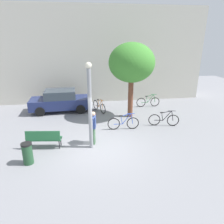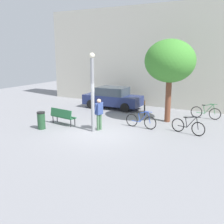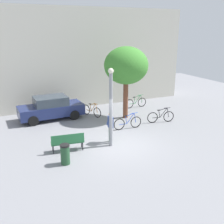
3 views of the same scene
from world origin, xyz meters
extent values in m
plane|color=gray|center=(0.00, 0.00, 0.00)|extent=(36.00, 36.00, 0.00)
cube|color=beige|center=(0.00, 8.61, 3.67)|extent=(18.50, 2.00, 7.35)
cylinder|color=gray|center=(-0.36, 0.09, 1.88)|extent=(0.18, 0.18, 3.75)
sphere|color=#F2EACC|center=(-0.36, 0.09, 3.87)|extent=(0.28, 0.28, 0.28)
cylinder|color=#47704C|center=(-0.23, 0.36, 0.42)|extent=(0.14, 0.14, 0.85)
cylinder|color=#47704C|center=(-0.20, 0.56, 0.42)|extent=(0.14, 0.14, 0.85)
cube|color=#334784|center=(-0.22, 0.46, 1.15)|extent=(0.28, 0.43, 0.60)
sphere|color=tan|center=(-0.22, 0.46, 1.56)|extent=(0.22, 0.22, 0.22)
cylinder|color=#334784|center=(-0.31, 0.22, 1.18)|extent=(0.24, 0.12, 0.55)
cylinder|color=#334784|center=(-0.23, 0.71, 1.18)|extent=(0.24, 0.12, 0.55)
cube|color=#236038|center=(-2.56, 0.40, 0.45)|extent=(1.64, 0.63, 0.06)
cube|color=#236038|center=(-2.59, 0.21, 0.70)|extent=(1.60, 0.32, 0.44)
cylinder|color=black|center=(-3.26, 0.65, 0.21)|extent=(0.05, 0.05, 0.42)
cylinder|color=black|center=(-1.83, 0.47, 0.21)|extent=(0.05, 0.05, 0.42)
cylinder|color=black|center=(-3.30, 0.33, 0.21)|extent=(0.05, 0.05, 0.42)
cylinder|color=black|center=(-1.87, 0.15, 0.21)|extent=(0.05, 0.05, 0.42)
cylinder|color=brown|center=(2.39, 3.88, 1.27)|extent=(0.33, 0.33, 2.54)
ellipsoid|color=#3E862F|center=(2.39, 3.88, 3.54)|extent=(2.86, 2.86, 2.44)
torus|color=black|center=(0.64, 4.65, 0.36)|extent=(0.33, 0.67, 0.71)
torus|color=black|center=(0.20, 5.66, 0.36)|extent=(0.33, 0.67, 0.71)
cylinder|color=orange|center=(0.49, 4.98, 0.64)|extent=(0.23, 0.47, 0.64)
cylinder|color=orange|center=(0.47, 5.03, 0.88)|extent=(0.26, 0.55, 0.18)
cylinder|color=orange|center=(0.38, 5.24, 0.57)|extent=(0.09, 0.14, 0.48)
cylinder|color=orange|center=(0.30, 5.43, 0.33)|extent=(0.23, 0.47, 0.04)
cylinder|color=orange|center=(0.61, 4.71, 0.64)|extent=(0.10, 0.17, 0.63)
cube|color=black|center=(0.36, 5.29, 0.83)|extent=(0.15, 0.22, 0.04)
cylinder|color=orange|center=(0.58, 4.76, 0.95)|extent=(0.20, 0.42, 0.03)
torus|color=black|center=(4.77, 5.73, 0.36)|extent=(0.71, 0.06, 0.71)
torus|color=black|center=(3.67, 5.74, 0.36)|extent=(0.71, 0.06, 0.71)
cylinder|color=#338447|center=(4.41, 5.73, 0.64)|extent=(0.50, 0.04, 0.64)
cylinder|color=#338447|center=(4.36, 5.73, 0.88)|extent=(0.58, 0.04, 0.18)
cylinder|color=#338447|center=(4.12, 5.74, 0.57)|extent=(0.14, 0.04, 0.48)
cylinder|color=#338447|center=(3.92, 5.74, 0.33)|extent=(0.50, 0.04, 0.04)
cylinder|color=#338447|center=(4.71, 5.73, 0.64)|extent=(0.17, 0.04, 0.63)
cube|color=black|center=(4.07, 5.74, 0.83)|extent=(0.20, 0.08, 0.04)
cylinder|color=#338447|center=(4.64, 5.73, 0.95)|extent=(0.44, 0.03, 0.03)
torus|color=black|center=(4.57, 1.96, 0.36)|extent=(0.70, 0.20, 0.71)
torus|color=black|center=(3.49, 2.19, 0.36)|extent=(0.70, 0.20, 0.71)
cylinder|color=black|center=(4.21, 2.03, 0.64)|extent=(0.49, 0.14, 0.64)
cylinder|color=black|center=(4.16, 2.04, 0.88)|extent=(0.57, 0.16, 0.18)
cylinder|color=black|center=(3.93, 2.09, 0.57)|extent=(0.14, 0.06, 0.48)
cylinder|color=black|center=(3.74, 2.14, 0.33)|extent=(0.50, 0.14, 0.04)
cylinder|color=black|center=(4.51, 1.97, 0.64)|extent=(0.17, 0.07, 0.63)
cube|color=black|center=(3.88, 2.10, 0.83)|extent=(0.21, 0.12, 0.04)
cylinder|color=black|center=(4.44, 1.98, 0.95)|extent=(0.44, 0.12, 0.03)
torus|color=black|center=(2.10, 1.87, 0.36)|extent=(0.71, 0.09, 0.71)
torus|color=black|center=(1.00, 1.92, 0.36)|extent=(0.71, 0.09, 0.71)
cylinder|color=blue|center=(1.73, 1.89, 0.64)|extent=(0.50, 0.06, 0.64)
cylinder|color=blue|center=(1.68, 1.89, 0.88)|extent=(0.58, 0.06, 0.18)
cylinder|color=blue|center=(1.45, 1.90, 0.57)|extent=(0.14, 0.04, 0.48)
cylinder|color=blue|center=(1.25, 1.91, 0.33)|extent=(0.50, 0.06, 0.04)
cylinder|color=blue|center=(2.03, 1.87, 0.64)|extent=(0.17, 0.04, 0.63)
cube|color=black|center=(1.40, 1.90, 0.83)|extent=(0.20, 0.09, 0.04)
cylinder|color=blue|center=(1.97, 1.87, 0.95)|extent=(0.44, 0.05, 0.03)
cube|color=navy|center=(-2.28, 5.61, 0.62)|extent=(4.27, 1.88, 0.70)
cube|color=#333D47|center=(-2.28, 5.61, 1.25)|extent=(2.16, 1.65, 0.60)
cylinder|color=black|center=(-0.96, 6.47, 0.32)|extent=(0.65, 0.25, 0.64)
cylinder|color=black|center=(-0.89, 4.87, 0.32)|extent=(0.65, 0.25, 0.64)
cylinder|color=black|center=(-3.66, 6.36, 0.32)|extent=(0.65, 0.25, 0.64)
cylinder|color=black|center=(-3.59, 4.76, 0.32)|extent=(0.65, 0.25, 0.64)
cylinder|color=#234C2D|center=(-3.02, -0.90, 0.43)|extent=(0.41, 0.41, 0.86)
cylinder|color=black|center=(-3.02, -0.90, 0.90)|extent=(0.43, 0.43, 0.08)
camera|label=1|loc=(-0.57, -8.52, 4.89)|focal=32.31mm
camera|label=2|loc=(6.99, -11.01, 4.09)|focal=42.65mm
camera|label=3|loc=(-5.48, -11.52, 5.78)|focal=42.66mm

